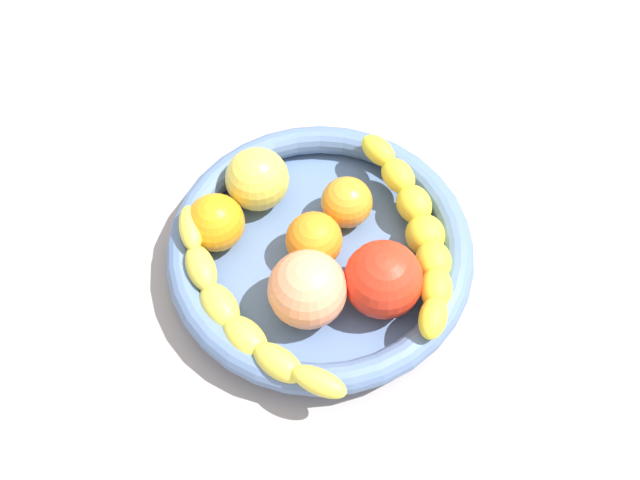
% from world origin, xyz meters
% --- Properties ---
extents(kitchen_counter, '(1.20, 1.20, 0.03)m').
position_xyz_m(kitchen_counter, '(0.00, 0.00, 0.01)').
color(kitchen_counter, '#9A9393').
rests_on(kitchen_counter, ground).
extents(fruit_bowl, '(0.30, 0.30, 0.05)m').
position_xyz_m(fruit_bowl, '(0.00, 0.00, 0.05)').
color(fruit_bowl, '#526D9F').
rests_on(fruit_bowl, kitchen_counter).
extents(banana_draped_left, '(0.17, 0.20, 0.04)m').
position_xyz_m(banana_draped_left, '(0.09, -0.06, 0.07)').
color(banana_draped_left, yellow).
rests_on(banana_draped_left, fruit_bowl).
extents(banana_draped_right, '(0.22, 0.12, 0.05)m').
position_xyz_m(banana_draped_right, '(-0.03, 0.09, 0.08)').
color(banana_draped_right, yellow).
rests_on(banana_draped_right, fruit_bowl).
extents(orange_front, '(0.06, 0.06, 0.06)m').
position_xyz_m(orange_front, '(-0.00, -0.01, 0.07)').
color(orange_front, orange).
rests_on(orange_front, fruit_bowl).
extents(orange_mid_left, '(0.06, 0.06, 0.06)m').
position_xyz_m(orange_mid_left, '(0.00, -0.11, 0.08)').
color(orange_mid_left, orange).
rests_on(orange_mid_left, fruit_bowl).
extents(orange_mid_right, '(0.05, 0.05, 0.05)m').
position_xyz_m(orange_mid_right, '(-0.05, 0.02, 0.07)').
color(orange_mid_right, orange).
rests_on(orange_mid_right, fruit_bowl).
extents(tomato_red, '(0.07, 0.07, 0.07)m').
position_xyz_m(tomato_red, '(0.04, 0.07, 0.08)').
color(tomato_red, red).
rests_on(tomato_red, fruit_bowl).
extents(apple_yellow, '(0.07, 0.07, 0.07)m').
position_xyz_m(apple_yellow, '(-0.06, -0.08, 0.08)').
color(apple_yellow, '#D4C84B').
rests_on(apple_yellow, fruit_bowl).
extents(peach_blush, '(0.07, 0.07, 0.07)m').
position_xyz_m(peach_blush, '(0.06, 0.00, 0.08)').
color(peach_blush, '#F9976D').
rests_on(peach_blush, fruit_bowl).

